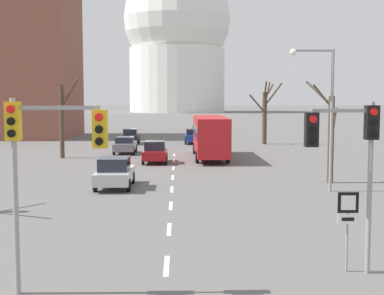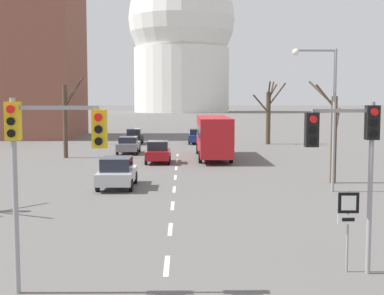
% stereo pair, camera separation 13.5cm
% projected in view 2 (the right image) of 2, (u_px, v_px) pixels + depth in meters
% --- Properties ---
extents(lane_stripe_1, '(0.16, 2.00, 0.01)m').
position_uv_depth(lane_stripe_1, '(167.00, 266.00, 15.97)').
color(lane_stripe_1, silver).
rests_on(lane_stripe_1, ground_plane).
extents(lane_stripe_2, '(0.16, 2.00, 0.01)m').
position_uv_depth(lane_stripe_2, '(170.00, 229.00, 20.45)').
color(lane_stripe_2, silver).
rests_on(lane_stripe_2, ground_plane).
extents(lane_stripe_3, '(0.16, 2.00, 0.01)m').
position_uv_depth(lane_stripe_3, '(173.00, 206.00, 24.93)').
color(lane_stripe_3, silver).
rests_on(lane_stripe_3, ground_plane).
extents(lane_stripe_4, '(0.16, 2.00, 0.01)m').
position_uv_depth(lane_stripe_4, '(174.00, 189.00, 29.41)').
color(lane_stripe_4, silver).
rests_on(lane_stripe_4, ground_plane).
extents(lane_stripe_5, '(0.16, 2.00, 0.01)m').
position_uv_depth(lane_stripe_5, '(175.00, 177.00, 33.89)').
color(lane_stripe_5, silver).
rests_on(lane_stripe_5, ground_plane).
extents(lane_stripe_6, '(0.16, 2.00, 0.01)m').
position_uv_depth(lane_stripe_6, '(176.00, 168.00, 38.37)').
color(lane_stripe_6, silver).
rests_on(lane_stripe_6, ground_plane).
extents(lane_stripe_7, '(0.16, 2.00, 0.01)m').
position_uv_depth(lane_stripe_7, '(177.00, 161.00, 42.85)').
color(lane_stripe_7, silver).
rests_on(lane_stripe_7, ground_plane).
extents(lane_stripe_8, '(0.16, 2.00, 0.01)m').
position_uv_depth(lane_stripe_8, '(178.00, 155.00, 47.33)').
color(lane_stripe_8, silver).
rests_on(lane_stripe_8, ground_plane).
extents(traffic_signal_near_right, '(2.05, 0.34, 4.89)m').
position_uv_depth(traffic_signal_near_right, '(351.00, 144.00, 14.91)').
color(traffic_signal_near_right, gray).
rests_on(traffic_signal_near_right, ground_plane).
extents(traffic_signal_near_left, '(2.51, 0.34, 5.00)m').
position_uv_depth(traffic_signal_near_left, '(44.00, 146.00, 13.38)').
color(traffic_signal_near_left, gray).
rests_on(traffic_signal_near_left, ground_plane).
extents(route_sign_post, '(0.60, 0.08, 2.37)m').
position_uv_depth(route_sign_post, '(348.00, 217.00, 15.24)').
color(route_sign_post, gray).
rests_on(route_sign_post, ground_plane).
extents(street_lamp_right, '(2.38, 0.36, 7.60)m').
position_uv_depth(street_lamp_right, '(326.00, 103.00, 28.29)').
color(street_lamp_right, gray).
rests_on(street_lamp_right, ground_plane).
extents(sedan_near_left, '(1.98, 4.45, 1.72)m').
position_uv_depth(sedan_near_left, '(117.00, 172.00, 29.98)').
color(sedan_near_left, '#B7B7BC').
rests_on(sedan_near_left, ground_plane).
extents(sedan_near_right, '(1.76, 4.40, 1.46)m').
position_uv_depth(sedan_near_right, '(202.00, 124.00, 88.15)').
color(sedan_near_right, '#2D4C33').
rests_on(sedan_near_right, ground_plane).
extents(sedan_mid_centre, '(1.90, 3.81, 1.73)m').
position_uv_depth(sedan_mid_centre, '(158.00, 152.00, 41.45)').
color(sedan_mid_centre, maroon).
rests_on(sedan_mid_centre, ground_plane).
extents(sedan_far_left, '(1.78, 4.23, 1.69)m').
position_uv_depth(sedan_far_left, '(134.00, 136.00, 59.04)').
color(sedan_far_left, black).
rests_on(sedan_far_left, ground_plane).
extents(sedan_far_right, '(1.93, 4.16, 1.56)m').
position_uv_depth(sedan_far_right, '(129.00, 145.00, 48.52)').
color(sedan_far_right, slate).
rests_on(sedan_far_right, ground_plane).
extents(sedan_distant_centre, '(1.69, 4.26, 1.65)m').
position_uv_depth(sedan_distant_centre, '(196.00, 136.00, 59.37)').
color(sedan_distant_centre, navy).
rests_on(sedan_distant_centre, ground_plane).
extents(city_bus, '(2.66, 10.80, 3.48)m').
position_uv_depth(city_bus, '(213.00, 134.00, 44.53)').
color(city_bus, red).
rests_on(city_bus, ground_plane).
extents(bare_tree_left_near, '(2.19, 3.39, 6.91)m').
position_uv_depth(bare_tree_left_near, '(66.00, 117.00, 44.93)').
color(bare_tree_left_near, '#473828').
rests_on(bare_tree_left_near, ground_plane).
extents(bare_tree_right_near, '(3.55, 3.41, 6.90)m').
position_uv_depth(bare_tree_right_near, '(269.00, 113.00, 58.43)').
color(bare_tree_right_near, '#473828').
rests_on(bare_tree_right_near, ground_plane).
extents(bare_tree_right_far, '(2.07, 1.75, 6.08)m').
position_uv_depth(bare_tree_right_far, '(333.00, 135.00, 31.48)').
color(bare_tree_right_far, '#473828').
rests_on(bare_tree_right_far, ground_plane).
extents(capitol_dome, '(39.68, 39.68, 56.05)m').
position_uv_depth(capitol_dome, '(182.00, 39.00, 199.72)').
color(capitol_dome, silver).
rests_on(capitol_dome, ground_plane).
extents(apartment_block_left, '(18.00, 14.00, 22.11)m').
position_uv_depth(apartment_block_left, '(8.00, 52.00, 69.14)').
color(apartment_block_left, brown).
rests_on(apartment_block_left, ground_plane).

